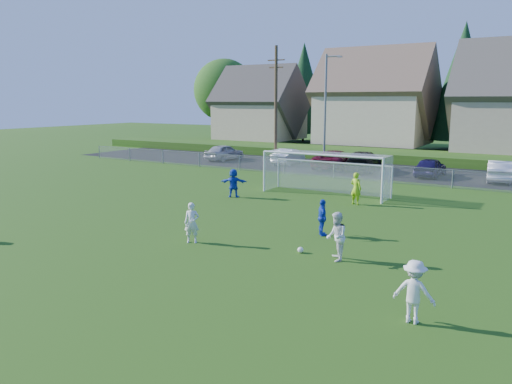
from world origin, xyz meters
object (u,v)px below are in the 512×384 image
player_white_a (192,223)px  soccer_ball (300,250)px  player_white_b (336,237)px  car_a (224,152)px  player_blue_a (322,218)px  car_d (363,161)px  player_white_c (414,292)px  player_blue_b (234,183)px  car_e (430,167)px  car_b (288,157)px  car_f (500,171)px  soccer_goal (327,167)px  car_c (336,159)px  goalkeeper (356,188)px

player_white_a → soccer_ball: bearing=-15.6°
player_white_b → car_a: size_ratio=0.40×
player_blue_a → car_d: size_ratio=0.28×
player_white_c → player_blue_b: player_blue_b is taller
player_white_b → player_white_c: (3.53, -3.62, -0.04)m
soccer_ball → car_e: 21.49m
player_blue_a → car_b: player_blue_a is taller
player_blue_a → car_f: 19.70m
player_white_c → car_d: (-10.21, 25.59, -0.03)m
player_blue_a → soccer_goal: size_ratio=0.20×
car_c → car_e: bearing=173.4°
soccer_ball → player_white_b: size_ratio=0.13×
car_c → car_b: bearing=-7.2°
player_white_a → car_c: 23.23m
player_white_c → car_b: bearing=-56.3°
car_a → player_white_a: bearing=126.2°
player_white_b → car_e: size_ratio=0.42×
player_blue_a → soccer_goal: bearing=-17.5°
soccer_goal → goalkeeper: bearing=-37.6°
player_white_c → car_a: (-23.64, 25.82, -0.07)m
player_white_b → car_c: 23.93m
goalkeeper → car_d: 13.21m
player_blue_a → soccer_ball: bearing=146.6°
soccer_ball → car_b: 25.43m
soccer_goal → car_d: bearing=97.8°
soccer_ball → player_blue_b: player_blue_b is taller
player_blue_a → soccer_goal: 9.32m
car_a → car_b: 6.55m
soccer_ball → player_blue_a: bearing=96.3°
player_blue_b → soccer_goal: (4.20, 3.59, 0.81)m
player_white_c → soccer_goal: (-8.75, 14.94, 0.82)m
player_white_a → player_white_b: 5.71m
player_white_b → car_d: 22.97m
player_white_a → player_white_b: (5.65, 0.84, 0.06)m
player_blue_a → car_d: bearing=-25.2°
player_white_b → car_b: player_white_b is taller
player_blue_b → car_f: bearing=-155.1°
player_white_c → car_f: bearing=-88.5°
car_a → car_d: (13.43, -0.23, 0.04)m
player_white_a → car_e: (4.14, 22.47, -0.10)m
player_white_c → goalkeeper: size_ratio=0.93×
player_white_a → car_a: bearing=93.5°
car_d → soccer_goal: bearing=89.9°
car_c → soccer_goal: bearing=106.9°
player_white_a → player_white_c: size_ratio=0.98×
car_b → soccer_goal: soccer_goal is taller
car_c → car_f: car_c is taller
car_c → car_d: car_d is taller
player_blue_a → car_e: 18.90m
goalkeeper → car_b: (-10.85, 13.10, -0.18)m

